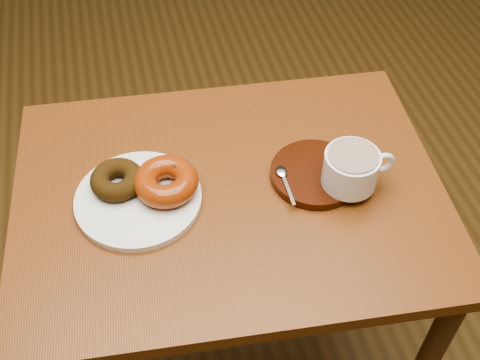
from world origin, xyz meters
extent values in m
plane|color=#553C1B|center=(0.00, 0.00, 0.00)|extent=(6.00, 6.00, 0.00)
cube|color=brown|center=(-0.04, -0.35, 0.70)|extent=(0.81, 0.63, 0.03)
cylinder|color=#432913|center=(-0.36, -0.07, 0.34)|extent=(0.04, 0.04, 0.69)
cylinder|color=#432913|center=(0.33, -0.13, 0.34)|extent=(0.04, 0.04, 0.69)
cylinder|color=white|center=(-0.20, -0.34, 0.72)|extent=(0.26, 0.26, 0.01)
torus|color=#37230B|center=(-0.23, -0.31, 0.75)|extent=(0.10, 0.10, 0.03)
torus|color=#8E370F|center=(-0.14, -0.33, 0.75)|extent=(0.15, 0.15, 0.04)
cube|color=#442816|center=(-0.11, -0.33, 0.77)|extent=(0.01, 0.00, 0.00)
cube|color=#442816|center=(-0.11, -0.32, 0.77)|extent=(0.01, 0.01, 0.00)
cube|color=#442816|center=(-0.12, -0.31, 0.77)|extent=(0.01, 0.01, 0.00)
cube|color=#442816|center=(-0.13, -0.30, 0.77)|extent=(0.01, 0.01, 0.00)
cube|color=#442816|center=(-0.15, -0.30, 0.77)|extent=(0.01, 0.01, 0.00)
cube|color=#442816|center=(-0.16, -0.30, 0.77)|extent=(0.01, 0.01, 0.00)
cube|color=#442816|center=(-0.17, -0.31, 0.77)|extent=(0.01, 0.01, 0.00)
cube|color=#442816|center=(-0.18, -0.33, 0.77)|extent=(0.01, 0.01, 0.00)
cube|color=#442816|center=(-0.18, -0.34, 0.77)|extent=(0.01, 0.01, 0.00)
cube|color=#442816|center=(-0.17, -0.36, 0.77)|extent=(0.01, 0.01, 0.00)
cube|color=#442816|center=(-0.16, -0.37, 0.77)|extent=(0.01, 0.01, 0.00)
cube|color=#442816|center=(-0.15, -0.37, 0.77)|extent=(0.01, 0.01, 0.00)
cube|color=#442816|center=(-0.13, -0.37, 0.77)|extent=(0.01, 0.01, 0.00)
cube|color=#442816|center=(-0.12, -0.36, 0.77)|extent=(0.01, 0.01, 0.00)
cube|color=#442816|center=(-0.11, -0.35, 0.77)|extent=(0.01, 0.01, 0.00)
cylinder|color=black|center=(0.12, -0.36, 0.72)|extent=(0.22, 0.22, 0.02)
cylinder|color=white|center=(0.17, -0.39, 0.77)|extent=(0.10, 0.10, 0.06)
cylinder|color=#4F2F1B|center=(0.17, -0.39, 0.80)|extent=(0.09, 0.09, 0.00)
torus|color=white|center=(0.23, -0.40, 0.77)|extent=(0.05, 0.01, 0.05)
ellipsoid|color=silver|center=(0.06, -0.35, 0.74)|extent=(0.02, 0.03, 0.01)
cube|color=silver|center=(0.06, -0.39, 0.74)|extent=(0.01, 0.08, 0.00)
camera|label=1|loc=(-0.18, -1.04, 1.52)|focal=45.00mm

